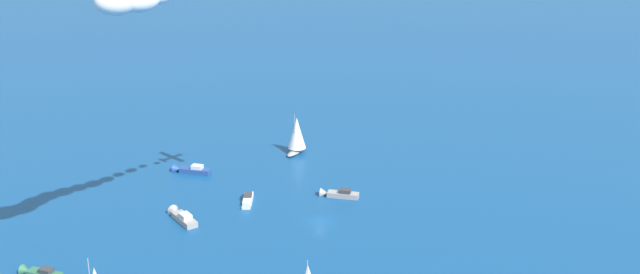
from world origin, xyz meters
The scene contains 7 objects.
ground_plane centered at (0.00, 0.00, 0.00)m, with size 2000.00×2000.00×0.00m, color navy.
motorboat_near_centre centered at (0.80, 13.98, 0.70)m, with size 9.00×2.41×2.60m.
motorboat_far_port centered at (-29.30, -6.28, 0.77)m, with size 9.07×8.43×2.86m.
motorboat_inshore centered at (-38.23, 19.83, 0.75)m, with size 9.59×2.48×2.78m.
sailboat_offshore centered at (-16.03, 39.63, 5.07)m, with size 5.73×8.93×11.10m.
motorboat_trailing centered at (-18.31, 5.55, 0.62)m, with size 3.84×8.18×2.30m.
motorboat_outer_ring_a centered at (-45.50, -35.34, 0.67)m, with size 8.77×3.17×2.49m.
Camera 1 is at (36.43, -148.96, 73.29)m, focal length 44.02 mm.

